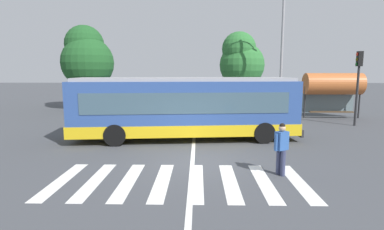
% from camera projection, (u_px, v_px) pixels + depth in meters
% --- Properties ---
extents(ground_plane, '(160.00, 160.00, 0.00)m').
position_uv_depth(ground_plane, '(197.00, 162.00, 11.25)').
color(ground_plane, '#424449').
extents(city_transit_bus, '(11.21, 3.63, 3.06)m').
position_uv_depth(city_transit_bus, '(185.00, 108.00, 14.90)').
color(city_transit_bus, black).
rests_on(city_transit_bus, ground_plane).
extents(pedestrian_crossing_street, '(0.51, 0.43, 1.72)m').
position_uv_depth(pedestrian_crossing_street, '(281.00, 146.00, 9.73)').
color(pedestrian_crossing_street, '#333856').
rests_on(pedestrian_crossing_street, ground_plane).
extents(parked_car_blue, '(2.33, 4.68, 1.35)m').
position_uv_depth(parked_car_blue, '(125.00, 101.00, 26.99)').
color(parked_car_blue, black).
rests_on(parked_car_blue, ground_plane).
extents(parked_car_champagne, '(2.24, 4.65, 1.35)m').
position_uv_depth(parked_car_champagne, '(156.00, 101.00, 26.99)').
color(parked_car_champagne, black).
rests_on(parked_car_champagne, ground_plane).
extents(parked_car_black, '(2.38, 4.70, 1.35)m').
position_uv_depth(parked_car_black, '(186.00, 101.00, 26.91)').
color(parked_car_black, black).
rests_on(parked_car_black, ground_plane).
extents(parked_car_charcoal, '(2.34, 4.68, 1.35)m').
position_uv_depth(parked_car_charcoal, '(216.00, 101.00, 26.73)').
color(parked_car_charcoal, black).
rests_on(parked_car_charcoal, ground_plane).
extents(parked_car_silver, '(2.36, 4.69, 1.35)m').
position_uv_depth(parked_car_silver, '(245.00, 101.00, 26.91)').
color(parked_car_silver, black).
rests_on(parked_car_silver, ground_plane).
extents(parked_car_teal, '(2.01, 4.57, 1.35)m').
position_uv_depth(parked_car_teal, '(276.00, 101.00, 26.94)').
color(parked_car_teal, black).
rests_on(parked_car_teal, ground_plane).
extents(traffic_light_far_corner, '(0.33, 0.32, 4.57)m').
position_uv_depth(traffic_light_far_corner, '(358.00, 76.00, 18.42)').
color(traffic_light_far_corner, '#28282B').
rests_on(traffic_light_far_corner, ground_plane).
extents(bus_stop_shelter, '(4.04, 1.54, 3.25)m').
position_uv_depth(bus_stop_shelter, '(333.00, 85.00, 21.66)').
color(bus_stop_shelter, '#28282B').
rests_on(bus_stop_shelter, ground_plane).
extents(twin_arm_street_lamp, '(4.00, 0.32, 9.79)m').
position_uv_depth(twin_arm_street_lamp, '(282.00, 38.00, 23.12)').
color(twin_arm_street_lamp, '#939399').
rests_on(twin_arm_street_lamp, ground_plane).
extents(background_tree_left, '(4.52, 4.52, 7.40)m').
position_uv_depth(background_tree_left, '(87.00, 57.00, 26.51)').
color(background_tree_left, brown).
rests_on(background_tree_left, ground_plane).
extents(background_tree_right, '(4.13, 4.13, 6.96)m').
position_uv_depth(background_tree_right, '(241.00, 60.00, 27.84)').
color(background_tree_right, brown).
rests_on(background_tree_right, ground_plane).
extents(crosswalk_painted_stripes, '(7.75, 3.28, 0.01)m').
position_uv_depth(crosswalk_painted_stripes, '(179.00, 181.00, 9.28)').
color(crosswalk_painted_stripes, silver).
rests_on(crosswalk_painted_stripes, ground_plane).
extents(lane_center_line, '(0.16, 24.00, 0.01)m').
position_uv_depth(lane_center_line, '(193.00, 149.00, 13.23)').
color(lane_center_line, silver).
rests_on(lane_center_line, ground_plane).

